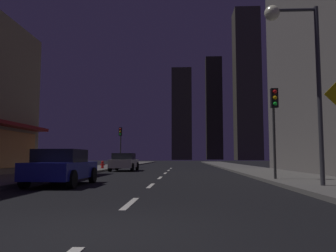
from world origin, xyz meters
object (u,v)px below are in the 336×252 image
(street_lamp_right, at_px, (295,49))
(fire_hydrant_far_left, at_px, (102,165))
(car_parked_near, at_px, (62,167))
(car_parked_far, at_px, (124,162))
(traffic_light_far_left, at_px, (120,138))
(traffic_light_near_right, at_px, (274,112))

(street_lamp_right, bearing_deg, fire_hydrant_far_left, 122.47)
(car_parked_near, relative_size, fire_hydrant_far_left, 6.48)
(fire_hydrant_far_left, bearing_deg, car_parked_near, -82.04)
(car_parked_far, height_order, street_lamp_right, street_lamp_right)
(car_parked_near, xyz_separation_m, traffic_light_far_left, (-1.90, 22.71, 2.45))
(traffic_light_near_right, bearing_deg, car_parked_far, 126.83)
(car_parked_far, distance_m, street_lamp_right, 18.55)
(car_parked_near, bearing_deg, fire_hydrant_far_left, 97.96)
(fire_hydrant_far_left, bearing_deg, traffic_light_near_right, -51.30)
(fire_hydrant_far_left, height_order, traffic_light_far_left, traffic_light_far_left)
(car_parked_far, bearing_deg, traffic_light_near_right, -53.17)
(traffic_light_near_right, relative_size, traffic_light_far_left, 1.00)
(car_parked_near, distance_m, traffic_light_far_left, 22.92)
(car_parked_far, height_order, traffic_light_near_right, traffic_light_near_right)
(car_parked_near, relative_size, traffic_light_near_right, 1.01)
(traffic_light_far_left, bearing_deg, street_lamp_right, -65.60)
(street_lamp_right, bearing_deg, car_parked_near, 171.92)
(car_parked_near, relative_size, traffic_light_far_left, 1.01)
(fire_hydrant_far_left, relative_size, traffic_light_near_right, 0.16)
(traffic_light_near_right, bearing_deg, traffic_light_far_left, 118.23)
(car_parked_near, bearing_deg, street_lamp_right, -8.08)
(fire_hydrant_far_left, relative_size, street_lamp_right, 0.10)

